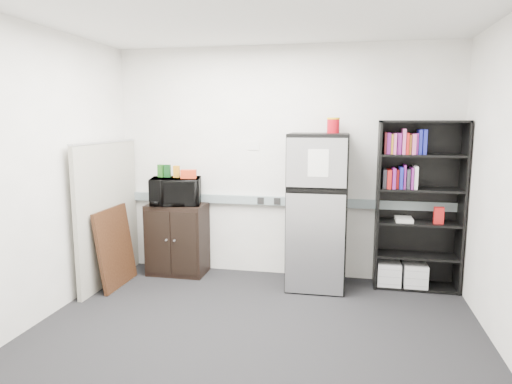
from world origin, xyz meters
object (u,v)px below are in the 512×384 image
cabinet (178,239)px  refrigerator (317,211)px  bookshelf (417,202)px  cubicle_partition (108,212)px  microwave (176,191)px

cabinet → refrigerator: 1.74m
bookshelf → cubicle_partition: bearing=-171.9°
cabinet → microwave: 0.59m
bookshelf → cubicle_partition: size_ratio=1.14×
cubicle_partition → refrigerator: size_ratio=0.95×
cabinet → cubicle_partition: bearing=-147.5°
cubicle_partition → refrigerator: bearing=8.3°
refrigerator → bookshelf: bearing=7.0°
cubicle_partition → cabinet: bearing=32.5°
bookshelf → cubicle_partition: (-3.41, -0.49, -0.16)m
bookshelf → cabinet: 2.80m
bookshelf → microwave: size_ratio=3.21×
refrigerator → cubicle_partition: bearing=-172.5°
cubicle_partition → bookshelf: bearing=8.1°
refrigerator → microwave: bearing=177.0°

